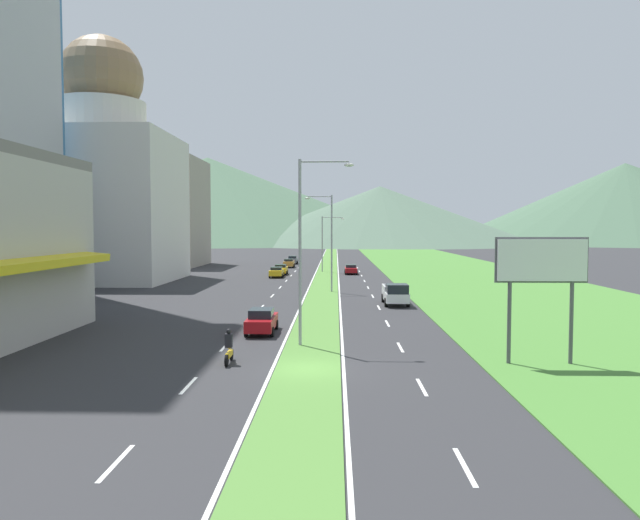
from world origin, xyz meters
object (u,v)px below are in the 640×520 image
at_px(street_lamp_far, 325,239).
at_px(car_0, 289,263).
at_px(car_5, 351,269).
at_px(car_1, 262,321).
at_px(pickup_truck_0, 396,294).
at_px(street_lamp_near, 305,240).
at_px(street_lamp_mid, 329,237).
at_px(billboard_roadside, 542,268).
at_px(car_2, 281,269).
at_px(car_4, 293,260).
at_px(car_3, 277,272).
at_px(motorcycle_rider, 229,349).

distance_m(street_lamp_far, car_0, 12.90).
bearing_deg(car_5, car_1, -8.19).
bearing_deg(pickup_truck_0, car_5, -175.00).
height_order(street_lamp_near, street_lamp_mid, street_lamp_near).
bearing_deg(street_lamp_far, car_5, -45.37).
relative_size(street_lamp_mid, billboard_roadside, 1.61).
xyz_separation_m(street_lamp_mid, car_2, (-7.40, 23.51, -5.14)).
xyz_separation_m(car_4, pickup_truck_0, (13.62, -59.65, 0.20)).
bearing_deg(pickup_truck_0, street_lamp_mid, -149.63).
bearing_deg(car_0, car_3, 179.75).
height_order(car_2, pickup_truck_0, pickup_truck_0).
bearing_deg(car_5, car_0, -143.82).
bearing_deg(motorcycle_rider, street_lamp_far, -3.44).
bearing_deg(street_lamp_far, pickup_truck_0, -79.83).
relative_size(street_lamp_near, car_4, 2.52).
height_order(car_2, motorcycle_rider, motorcycle_rider).
bearing_deg(car_0, street_lamp_far, -147.73).
bearing_deg(car_3, car_4, -0.02).
height_order(car_2, car_5, car_2).
xyz_separation_m(billboard_roadside, motorcycle_rider, (-15.76, -0.18, -4.16)).
height_order(street_lamp_mid, billboard_roadside, street_lamp_mid).
height_order(street_lamp_near, street_lamp_far, street_lamp_near).
relative_size(street_lamp_mid, car_5, 2.34).
bearing_deg(street_lamp_mid, street_lamp_near, -92.06).
distance_m(street_lamp_near, car_2, 53.07).
bearing_deg(car_3, car_2, -1.61).
bearing_deg(car_4, street_lamp_mid, -171.31).
distance_m(street_lamp_mid, car_1, 25.60).
xyz_separation_m(street_lamp_near, car_1, (-3.10, 4.16, -5.38)).
bearing_deg(motorcycle_rider, street_lamp_mid, -8.00).
bearing_deg(car_4, street_lamp_far, -162.10).
distance_m(street_lamp_near, car_5, 54.23).
bearing_deg(car_2, car_3, 178.39).
distance_m(car_3, motorcycle_rider, 52.30).
bearing_deg(motorcycle_rider, street_lamp_near, -38.54).
xyz_separation_m(street_lamp_far, car_5, (3.96, -4.02, -4.37)).
distance_m(car_0, car_3, 20.48).
bearing_deg(car_1, car_4, 2.62).
bearing_deg(pickup_truck_0, car_2, -158.30).
xyz_separation_m(street_lamp_far, motorcycle_rider, (-3.75, -62.42, -4.35)).
relative_size(car_3, car_4, 1.01).
relative_size(car_0, car_3, 0.99).
xyz_separation_m(car_1, car_3, (-3.40, 43.46, -0.05)).
relative_size(car_0, car_4, 0.99).
height_order(street_lamp_mid, car_5, street_lamp_mid).
bearing_deg(car_4, motorcycle_rider, -178.05).
bearing_deg(car_3, street_lamp_far, -32.82).
relative_size(street_lamp_far, motorcycle_rider, 4.35).
bearing_deg(street_lamp_mid, car_1, -99.50).
distance_m(street_lamp_far, car_4, 21.79).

